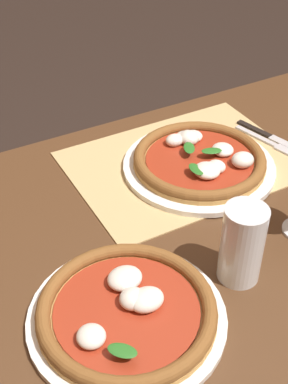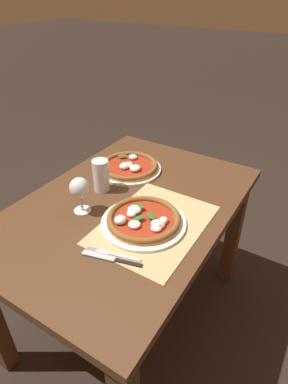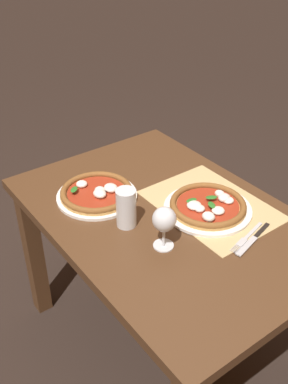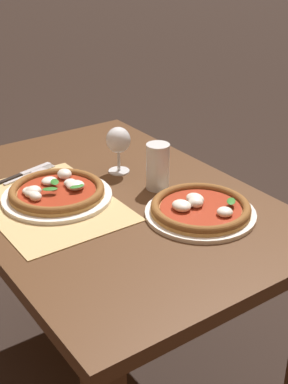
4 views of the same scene
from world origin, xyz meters
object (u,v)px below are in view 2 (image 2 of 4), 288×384
pizza_far (129,167)px  wine_glass (80,189)px  pizza_near (144,220)px  pint_glass (101,176)px  fork (112,254)px  knife (111,259)px

pizza_far → wine_glass: bearing=-175.9°
wine_glass → pizza_near: bearing=-77.3°
pint_glass → fork: 0.43m
wine_glass → pint_glass: size_ratio=1.07×
pizza_near → pizza_far: (0.32, 0.28, -0.00)m
pint_glass → wine_glass: bearing=-169.1°
pint_glass → pizza_near: bearing=-111.3°
pizza_far → wine_glass: size_ratio=2.02×
wine_glass → fork: size_ratio=0.78×
fork → knife: (-0.02, -0.01, 0.00)m
pizza_far → pint_glass: pint_glass is taller
pizza_far → wine_glass: 0.39m
pizza_near → pint_glass: (0.11, 0.29, 0.05)m
pizza_near → wine_glass: size_ratio=2.11×
knife → wine_glass: bearing=59.2°
pizza_far → pint_glass: size_ratio=2.16×
pizza_far → fork: 0.59m
wine_glass → fork: (-0.14, -0.26, -0.10)m
pizza_far → knife: pizza_far is taller
pizza_near → fork: (-0.20, 0.00, -0.02)m
fork → knife: knife is taller
wine_glass → pint_glass: wine_glass is taller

